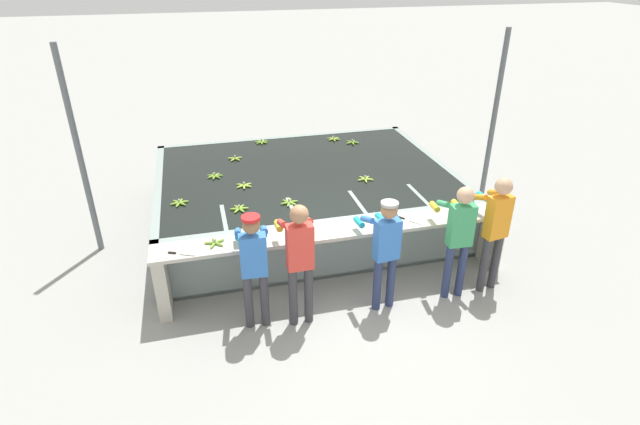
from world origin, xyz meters
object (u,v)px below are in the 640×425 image
banana_bunch_floating_7 (262,142)px  banana_bunch_floating_9 (235,158)px  worker_0 (254,261)px  worker_4 (495,224)px  banana_bunch_floating_0 (334,139)px  banana_bunch_floating_2 (244,185)px  banana_bunch_floating_3 (179,203)px  knife_0 (406,219)px  banana_bunch_ledge_0 (215,243)px  worker_1 (299,254)px  banana_bunch_floating_4 (289,202)px  banana_bunch_floating_5 (215,176)px  support_post_left (80,155)px  banana_bunch_floating_8 (239,209)px  worker_2 (385,245)px  worker_3 (459,232)px  support_post_right (493,124)px  banana_bunch_floating_6 (352,142)px  knife_1 (177,253)px  banana_bunch_floating_1 (365,179)px

banana_bunch_floating_7 → banana_bunch_floating_9: size_ratio=1.01×
worker_0 → worker_4: size_ratio=0.92×
banana_bunch_floating_0 → banana_bunch_floating_2: (-2.01, -1.82, 0.00)m
banana_bunch_floating_3 → knife_0: bearing=-23.3°
banana_bunch_floating_9 → banana_bunch_ledge_0: bearing=-100.8°
worker_1 → banana_bunch_floating_7: worker_1 is taller
banana_bunch_floating_0 → banana_bunch_floating_4: 2.97m
banana_bunch_floating_5 → support_post_left: (-1.92, -0.27, 0.65)m
banana_bunch_floating_0 → banana_bunch_floating_8: 3.41m
worker_0 → support_post_left: 3.36m
worker_1 → banana_bunch_floating_3: (-1.40, 1.93, -0.06)m
banana_bunch_floating_4 → banana_bunch_floating_9: size_ratio=1.02×
banana_bunch_floating_8 → banana_bunch_ledge_0: 0.98m
worker_0 → banana_bunch_floating_9: size_ratio=5.66×
worker_2 → banana_bunch_ledge_0: 2.17m
worker_2 → banana_bunch_floating_4: worker_2 is taller
worker_4 → banana_bunch_floating_9: size_ratio=6.15×
worker_3 → banana_bunch_floating_0: 4.14m
support_post_left → support_post_right: 6.74m
banana_bunch_floating_3 → banana_bunch_floating_6: same height
banana_bunch_floating_6 → knife_0: size_ratio=0.96×
banana_bunch_floating_2 → banana_bunch_floating_6: bearing=33.5°
worker_2 → banana_bunch_floating_8: size_ratio=5.56×
worker_0 → knife_0: size_ratio=5.46×
knife_0 → knife_1: 3.09m
banana_bunch_floating_7 → banana_bunch_ledge_0: size_ratio=1.02×
banana_bunch_floating_9 → banana_bunch_floating_1: bearing=-36.6°
banana_bunch_ledge_0 → banana_bunch_floating_8: bearing=65.6°
banana_bunch_floating_8 → banana_bunch_ledge_0: size_ratio=1.03×
worker_1 → banana_bunch_floating_4: (0.18, 1.53, -0.06)m
banana_bunch_floating_8 → knife_1: bearing=-130.5°
worker_0 → banana_bunch_floating_1: size_ratio=5.72×
banana_bunch_floating_5 → banana_bunch_floating_7: 1.80m
banana_bunch_floating_5 → banana_bunch_floating_6: same height
banana_bunch_floating_1 → banana_bunch_floating_2: same height
banana_bunch_floating_7 → banana_bunch_floating_3: bearing=-123.7°
banana_bunch_floating_1 → banana_bunch_floating_3: same height
banana_bunch_floating_1 → banana_bunch_floating_3: size_ratio=0.97×
worker_4 → banana_bunch_floating_3: size_ratio=6.05×
worker_1 → banana_bunch_floating_9: size_ratio=6.07×
banana_bunch_floating_9 → worker_4: bearing=-48.3°
banana_bunch_floating_1 → banana_bunch_ledge_0: bearing=-150.0°
worker_3 → banana_bunch_floating_6: 3.82m
banana_bunch_ledge_0 → knife_0: 2.62m
banana_bunch_floating_5 → knife_1: bearing=-104.7°
support_post_right → banana_bunch_floating_7: bearing=153.2°
banana_bunch_floating_1 → banana_bunch_floating_6: 1.80m
banana_bunch_floating_5 → banana_bunch_floating_6: bearing=20.5°
banana_bunch_floating_5 → banana_bunch_floating_0: bearing=28.4°
banana_bunch_floating_3 → banana_bunch_floating_8: 0.94m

